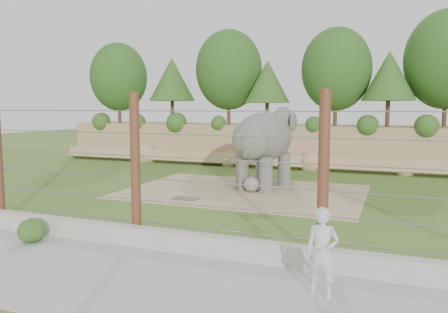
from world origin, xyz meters
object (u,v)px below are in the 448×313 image
at_px(barrier_fence, 135,167).
at_px(zookeeper, 322,253).
at_px(elephant, 264,148).
at_px(stone_ball, 251,184).

distance_m(barrier_fence, zookeeper, 5.74).
height_order(elephant, zookeeper, elephant).
relative_size(elephant, zookeeper, 2.55).
bearing_deg(zookeeper, stone_ball, 116.92).
height_order(stone_ball, barrier_fence, barrier_fence).
xyz_separation_m(elephant, stone_ball, (-0.17, -1.25, -1.42)).
xyz_separation_m(stone_ball, barrier_fence, (-0.86, -7.49, 1.65)).
bearing_deg(stone_ball, barrier_fence, -96.58).
height_order(stone_ball, zookeeper, zookeeper).
bearing_deg(elephant, stone_ball, -87.20).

